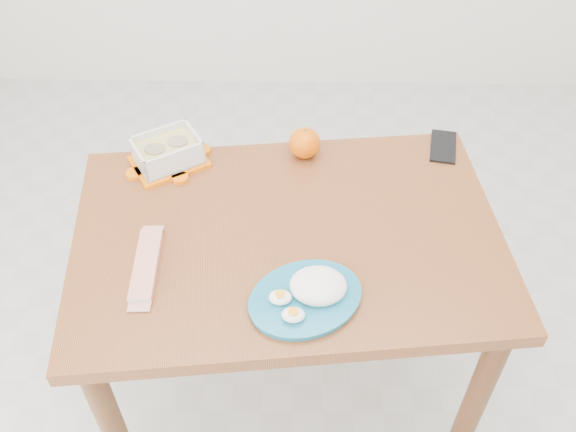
{
  "coord_description": "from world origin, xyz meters",
  "views": [
    {
      "loc": [
        0.0,
        -1.08,
        1.9
      ],
      "look_at": [
        -0.01,
        -0.02,
        0.81
      ],
      "focal_mm": 40.0,
      "sensor_mm": 36.0,
      "label": 1
    }
  ],
  "objects_px": {
    "dining_table": "(288,264)",
    "food_container": "(168,152)",
    "orange_fruit": "(305,143)",
    "rice_plate": "(309,293)",
    "smartphone": "(443,147)"
  },
  "relations": [
    {
      "from": "rice_plate",
      "to": "smartphone",
      "type": "relative_size",
      "value": 2.5
    },
    {
      "from": "orange_fruit",
      "to": "smartphone",
      "type": "bearing_deg",
      "value": 5.81
    },
    {
      "from": "rice_plate",
      "to": "food_container",
      "type": "bearing_deg",
      "value": 102.74
    },
    {
      "from": "orange_fruit",
      "to": "smartphone",
      "type": "relative_size",
      "value": 0.62
    },
    {
      "from": "food_container",
      "to": "smartphone",
      "type": "bearing_deg",
      "value": -24.53
    },
    {
      "from": "dining_table",
      "to": "smartphone",
      "type": "bearing_deg",
      "value": 31.62
    },
    {
      "from": "dining_table",
      "to": "orange_fruit",
      "type": "xyz_separation_m",
      "value": [
        0.04,
        0.29,
        0.16
      ]
    },
    {
      "from": "orange_fruit",
      "to": "food_container",
      "type": "bearing_deg",
      "value": -173.66
    },
    {
      "from": "smartphone",
      "to": "food_container",
      "type": "bearing_deg",
      "value": -163.35
    },
    {
      "from": "food_container",
      "to": "rice_plate",
      "type": "relative_size",
      "value": 0.69
    },
    {
      "from": "dining_table",
      "to": "rice_plate",
      "type": "distance_m",
      "value": 0.25
    },
    {
      "from": "food_container",
      "to": "smartphone",
      "type": "height_order",
      "value": "food_container"
    },
    {
      "from": "orange_fruit",
      "to": "rice_plate",
      "type": "height_order",
      "value": "orange_fruit"
    },
    {
      "from": "orange_fruit",
      "to": "rice_plate",
      "type": "relative_size",
      "value": 0.25
    },
    {
      "from": "dining_table",
      "to": "food_container",
      "type": "xyz_separation_m",
      "value": [
        -0.33,
        0.25,
        0.16
      ]
    }
  ]
}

